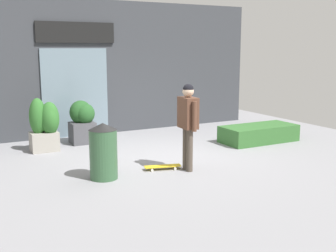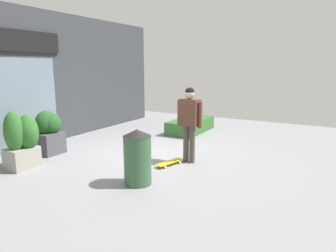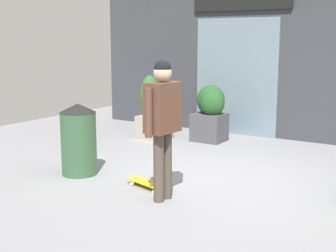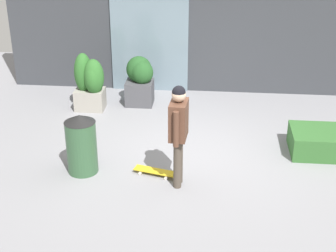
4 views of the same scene
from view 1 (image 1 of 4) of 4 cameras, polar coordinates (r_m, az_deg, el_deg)
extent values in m
plane|color=gray|center=(9.30, 0.22, -4.45)|extent=(12.00, 12.00, 0.00)
cube|color=#383A3F|center=(12.18, -7.66, 7.82)|extent=(8.91, 0.25, 3.70)
cube|color=slate|center=(11.74, -12.42, 4.38)|extent=(1.81, 0.06, 2.39)
cube|color=black|center=(11.69, -12.35, 12.27)|extent=(2.11, 0.05, 0.54)
cylinder|color=#4C4238|center=(8.28, 2.93, -3.28)|extent=(0.13, 0.13, 0.86)
cylinder|color=#4C4238|center=(8.42, 2.43, -3.05)|extent=(0.13, 0.13, 0.86)
cube|color=brown|center=(8.21, 2.72, 1.80)|extent=(0.29, 0.46, 0.61)
cylinder|color=brown|center=(7.98, 3.59, 1.30)|extent=(0.09, 0.09, 0.58)
cylinder|color=brown|center=(8.45, 1.90, 1.83)|extent=(0.09, 0.09, 0.58)
sphere|color=beige|center=(8.16, 2.75, 4.72)|extent=(0.22, 0.22, 0.22)
sphere|color=black|center=(8.15, 2.75, 4.99)|extent=(0.21, 0.21, 0.21)
cube|color=gold|center=(8.49, -0.72, -5.45)|extent=(0.76, 0.37, 0.02)
cylinder|color=silver|center=(8.36, -2.15, -6.01)|extent=(0.06, 0.04, 0.05)
cylinder|color=silver|center=(8.55, -2.42, -5.62)|extent=(0.06, 0.04, 0.05)
cylinder|color=silver|center=(8.45, 0.99, -5.80)|extent=(0.06, 0.04, 0.05)
cylinder|color=silver|center=(8.65, 0.65, -5.43)|extent=(0.06, 0.04, 0.05)
cube|color=gray|center=(10.36, -16.38, -2.03)|extent=(0.63, 0.47, 0.45)
ellipsoid|color=#2D6628|center=(10.25, -17.20, 1.20)|extent=(0.39, 0.44, 0.87)
ellipsoid|color=#2D6628|center=(10.25, -15.79, 0.92)|extent=(0.42, 0.58, 0.73)
ellipsoid|color=#2D6628|center=(10.21, -15.70, 1.00)|extent=(0.43, 0.43, 0.78)
cube|color=#47474C|center=(10.97, -11.49, -0.90)|extent=(0.60, 0.53, 0.54)
ellipsoid|color=#235123|center=(10.86, -11.15, 1.65)|extent=(0.49, 0.44, 0.52)
ellipsoid|color=#235123|center=(10.93, -11.74, 1.85)|extent=(0.56, 0.47, 0.60)
cylinder|color=#335938|center=(7.90, -8.73, -3.82)|extent=(0.52, 0.52, 0.93)
cone|color=black|center=(7.79, -8.83, -0.06)|extent=(0.53, 0.53, 0.13)
cube|color=#33662D|center=(11.18, 12.17, -1.00)|extent=(2.00, 0.90, 0.43)
camera|label=2|loc=(4.50, -52.81, 3.79)|focal=32.16mm
camera|label=3|loc=(7.62, 44.16, 4.27)|focal=50.17mm
camera|label=4|loc=(5.10, 68.20, 27.29)|focal=54.10mm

